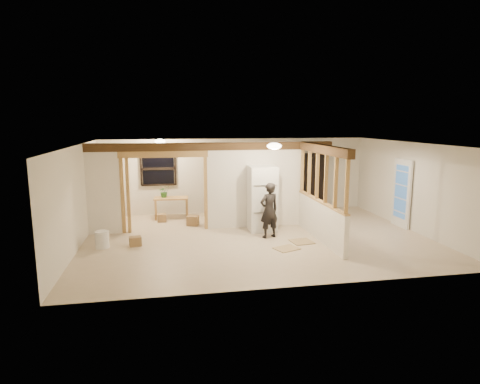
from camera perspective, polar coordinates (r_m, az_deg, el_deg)
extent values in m
cube|color=#C5AF93|center=(10.80, 2.45, -6.57)|extent=(9.00, 6.50, 0.01)
cube|color=white|center=(10.37, 2.55, 6.81)|extent=(9.00, 6.50, 0.01)
cube|color=silver|center=(13.66, -0.53, 2.35)|extent=(9.00, 0.01, 2.50)
cube|color=silver|center=(7.45, 8.06, -4.34)|extent=(9.00, 0.01, 2.50)
cube|color=silver|center=(10.49, -22.24, -0.78)|extent=(0.01, 6.50, 2.50)
cube|color=silver|center=(12.31, 23.38, 0.65)|extent=(0.01, 6.50, 2.50)
cube|color=white|center=(11.57, -18.87, 0.39)|extent=(0.90, 0.12, 2.50)
cube|color=white|center=(11.71, 2.15, 1.04)|extent=(2.80, 0.12, 2.50)
cube|color=tan|center=(11.46, -10.65, -0.09)|extent=(2.46, 0.14, 2.20)
cube|color=#4C331A|center=(11.39, -3.76, 6.49)|extent=(7.00, 0.18, 0.22)
cube|color=#4C331A|center=(10.47, 11.66, 5.99)|extent=(0.18, 3.30, 0.22)
cube|color=white|center=(10.76, 11.30, -4.04)|extent=(0.12, 3.20, 1.00)
cube|color=tan|center=(10.54, 11.52, 2.08)|extent=(0.14, 3.20, 1.32)
cube|color=black|center=(13.35, -11.55, 3.26)|extent=(1.12, 0.10, 1.10)
cube|color=white|center=(12.64, 22.01, -0.18)|extent=(0.12, 0.86, 2.00)
ellipsoid|color=#FFEABF|center=(9.96, 4.89, 6.53)|extent=(0.36, 0.36, 0.16)
ellipsoid|color=#FFEABF|center=(12.40, -11.31, 7.08)|extent=(0.32, 0.32, 0.14)
ellipsoid|color=#FFD88C|center=(11.73, -8.85, 5.52)|extent=(0.07, 0.07, 0.07)
cube|color=white|center=(11.38, 3.15, -0.92)|extent=(0.76, 0.74, 1.84)
imported|color=black|center=(10.69, 4.16, -2.62)|extent=(0.63, 0.51, 1.49)
cube|color=tan|center=(13.05, -9.73, -2.23)|extent=(1.11, 0.62, 0.68)
imported|color=#2A5D27|center=(13.01, -10.72, 0.06)|extent=(0.41, 0.37, 0.37)
cylinder|color=#B51709|center=(13.18, -16.93, -2.78)|extent=(0.48, 0.48, 0.51)
cube|color=black|center=(14.15, 10.14, 1.41)|extent=(0.99, 0.33, 1.98)
cylinder|color=white|center=(10.49, -19.02, -6.41)|extent=(0.36, 0.36, 0.42)
cube|color=olive|center=(12.12, -6.72, -4.05)|extent=(0.41, 0.38, 0.29)
cube|color=olive|center=(12.70, -11.04, -3.62)|extent=(0.27, 0.27, 0.24)
cube|color=olive|center=(10.45, -14.66, -6.79)|extent=(0.33, 0.28, 0.23)
cube|color=tan|center=(10.57, 8.77, -6.98)|extent=(0.60, 0.60, 0.02)
cube|color=tan|center=(9.98, 6.63, -7.98)|extent=(0.69, 0.63, 0.02)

